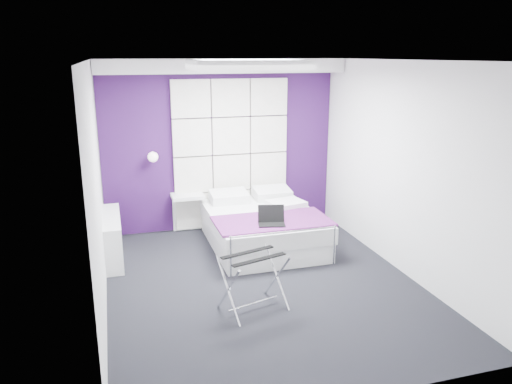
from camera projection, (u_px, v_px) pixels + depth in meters
floor at (262, 284)px, 5.99m from camera, size 4.40×4.40×0.00m
ceiling at (263, 60)px, 5.30m from camera, size 4.40×4.40×0.00m
wall_back at (221, 146)px, 7.68m from camera, size 3.60×0.00×3.60m
wall_left at (97, 191)px, 5.16m from camera, size 0.00×4.40×4.40m
wall_right at (402, 169)px, 6.14m from camera, size 0.00×4.40×4.40m
accent_wall at (221, 146)px, 7.67m from camera, size 3.58×0.02×2.58m
soffit at (223, 66)px, 7.13m from camera, size 3.58×0.50×0.20m
headboard at (231, 154)px, 7.70m from camera, size 1.80×0.08×2.30m
skylight at (248, 64)px, 5.87m from camera, size 1.36×0.86×0.12m
wall_lamp at (153, 156)px, 7.29m from camera, size 0.15×0.15×0.15m
radiator at (113, 237)px, 6.65m from camera, size 0.22×1.20×0.60m
bed at (262, 227)px, 7.14m from camera, size 1.54×1.85×0.66m
nightstand at (187, 196)px, 7.55m from camera, size 0.48×0.38×0.05m
luggage_rack at (253, 282)px, 5.31m from camera, size 0.63×0.47×0.63m
laptop at (270, 220)px, 6.50m from camera, size 0.34×0.25×0.25m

